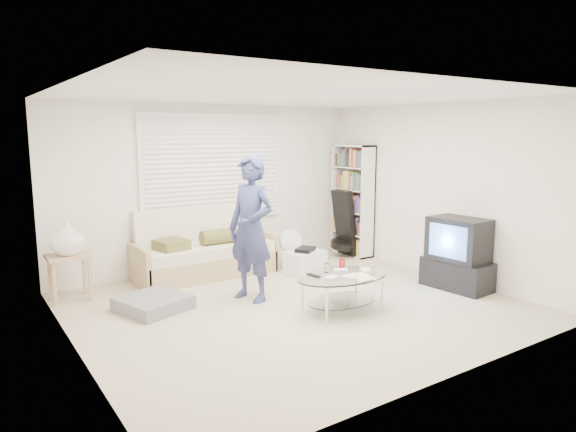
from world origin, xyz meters
TOP-DOWN VIEW (x-y plane):
  - ground at (0.00, 0.00)m, footprint 5.00×5.00m
  - room_shell at (0.00, 0.48)m, footprint 5.02×4.52m
  - window_blinds at (0.00, 2.20)m, footprint 2.32×0.08m
  - futon_sofa at (-0.33, 1.87)m, footprint 2.03×0.82m
  - grey_floor_pillow at (-1.49, 0.84)m, footprint 0.89×0.89m
  - side_table at (-2.22, 1.76)m, footprint 0.51×0.41m
  - bookshelf at (2.32, 1.68)m, footprint 0.30×0.79m
  - guitar_case at (2.11, 1.62)m, footprint 0.40×0.41m
  - floor_fan at (0.94, 1.54)m, footprint 0.37×0.25m
  - storage_bin at (0.95, 1.14)m, footprint 0.61×0.47m
  - tv_unit at (2.20, -0.61)m, footprint 0.54×0.92m
  - coffee_table at (0.35, -0.45)m, footprint 1.20×0.77m
  - standing_person at (-0.32, 0.53)m, footprint 0.62×0.76m

SIDE VIEW (x-z plane):
  - ground at x=0.00m, z-range 0.00..0.00m
  - grey_floor_pillow at x=-1.49m, z-range 0.00..0.16m
  - storage_bin at x=0.95m, z-range -0.02..0.37m
  - futon_sofa at x=-0.33m, z-range -0.17..0.82m
  - floor_fan at x=0.94m, z-range 0.05..0.66m
  - coffee_table at x=0.35m, z-range 0.08..0.64m
  - tv_unit at x=2.20m, z-range -0.01..0.95m
  - guitar_case at x=2.11m, z-range -0.06..1.06m
  - side_table at x=-2.22m, z-range 0.25..1.26m
  - standing_person at x=-0.32m, z-range 0.00..1.81m
  - bookshelf at x=2.32m, z-range 0.00..1.88m
  - window_blinds at x=0.00m, z-range 0.74..2.36m
  - room_shell at x=0.00m, z-range 0.37..2.88m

